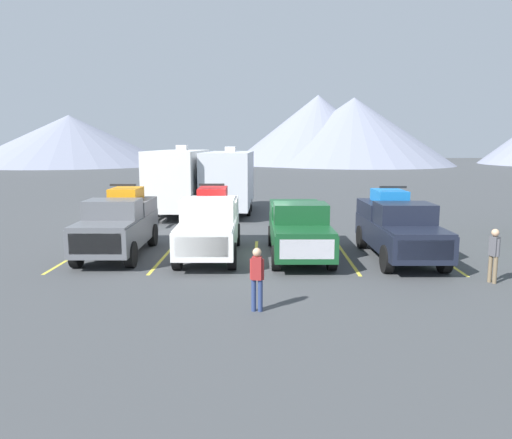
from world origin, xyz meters
The scene contains 15 objects.
ground_plane centered at (0.00, 0.00, 0.00)m, with size 240.00×240.00×0.00m, color #3F4244.
pickup_truck_a centered at (-5.05, 0.24, 1.17)m, with size 2.18×5.28×2.55m.
pickup_truck_b centered at (-1.67, 0.22, 1.19)m, with size 2.17×5.71×2.57m.
pickup_truck_c centered at (1.57, 0.11, 1.05)m, with size 2.19×5.73×2.02m.
pickup_truck_d centered at (5.10, -0.10, 1.16)m, with size 2.21×5.58×2.52m.
lot_stripe_a centered at (-6.64, 0.04, 0.00)m, with size 0.12×5.50×0.01m, color gold.
lot_stripe_b centered at (-3.32, 0.04, 0.00)m, with size 0.12×5.50×0.01m, color gold.
lot_stripe_c centered at (0.00, 0.04, 0.00)m, with size 0.12×5.50×0.01m, color gold.
lot_stripe_d centered at (3.32, 0.04, 0.00)m, with size 0.12×5.50×0.01m, color gold.
lot_stripe_e centered at (6.64, 0.04, 0.00)m, with size 0.12×5.50×0.01m, color gold.
camper_trailer_a centered at (-4.58, 10.57, 2.09)m, with size 2.72×8.58×3.97m.
camper_trailer_b centered at (-1.76, 11.06, 2.04)m, with size 2.71×8.52×3.88m.
person_a centered at (0.16, -5.99, 0.92)m, with size 0.35×0.22×1.59m.
person_b centered at (7.07, -3.34, 0.93)m, with size 0.28×0.33×1.62m.
mountain_ridge centered at (12.33, 77.47, 6.61)m, with size 154.56×41.62×16.32m.
Camera 1 is at (0.36, -17.74, 4.10)m, focal length 34.93 mm.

